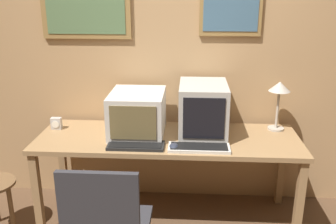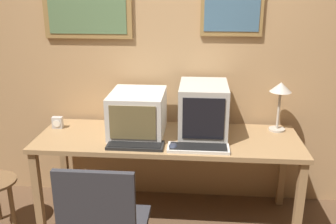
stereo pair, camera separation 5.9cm
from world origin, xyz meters
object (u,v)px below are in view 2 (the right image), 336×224
at_px(desk_clock, 58,123).
at_px(desk_lamp, 280,93).
at_px(monitor_right, 203,109).
at_px(keyboard_side, 198,148).
at_px(keyboard_main, 135,145).
at_px(monitor_left, 138,113).
at_px(mouse_near_keyboard, 173,147).

height_order(desk_clock, desk_lamp, desk_lamp).
distance_m(monitor_right, keyboard_side, 0.36).
bearing_deg(monitor_right, desk_clock, 178.67).
relative_size(keyboard_main, desk_clock, 4.30).
bearing_deg(keyboard_side, monitor_left, 149.36).
xyz_separation_m(keyboard_main, desk_clock, (-0.70, 0.32, 0.03)).
bearing_deg(monitor_right, keyboard_side, -95.64).
height_order(keyboard_side, desk_clock, desk_clock).
bearing_deg(keyboard_main, monitor_left, 94.76).
bearing_deg(keyboard_side, monitor_right, 84.36).
bearing_deg(keyboard_side, desk_clock, 163.76).
height_order(monitor_right, keyboard_main, monitor_right).
relative_size(monitor_right, keyboard_main, 1.19).
bearing_deg(keyboard_side, keyboard_main, 178.41).
distance_m(monitor_right, mouse_near_keyboard, 0.42).
relative_size(desk_clock, desk_lamp, 0.24).
bearing_deg(desk_lamp, monitor_left, -172.13).
distance_m(monitor_right, desk_clock, 1.19).
bearing_deg(keyboard_side, desk_lamp, 34.68).
relative_size(keyboard_side, desk_lamp, 1.10).
distance_m(monitor_right, keyboard_main, 0.60).
height_order(monitor_left, mouse_near_keyboard, monitor_left).
xyz_separation_m(monitor_right, keyboard_main, (-0.48, -0.29, -0.19)).
xyz_separation_m(monitor_left, keyboard_main, (0.02, -0.27, -0.15)).
distance_m(monitor_right, desk_lamp, 0.62).
distance_m(keyboard_side, desk_clock, 1.20).
bearing_deg(keyboard_main, monitor_right, 31.38).
bearing_deg(mouse_near_keyboard, monitor_right, 56.14).
bearing_deg(desk_clock, desk_lamp, 3.20).
bearing_deg(mouse_near_keyboard, keyboard_main, 176.35).
distance_m(monitor_left, desk_clock, 0.69).
height_order(monitor_left, monitor_right, monitor_right).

